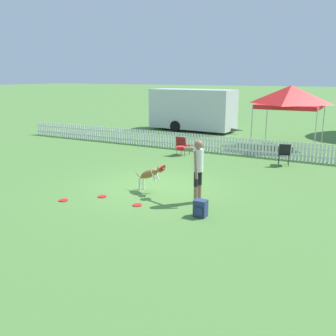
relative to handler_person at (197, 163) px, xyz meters
name	(u,v)px	position (x,y,z in m)	size (l,w,h in m)	color
ground_plane	(154,187)	(-1.72, 0.65, -1.12)	(240.00, 240.00, 0.00)	#4C7A38
handler_person	(197,163)	(0.00, 0.00, 0.00)	(0.99, 0.79, 1.76)	#8C664C
leaping_dog	(150,174)	(-1.60, 0.20, -0.55)	(1.19, 0.38, 0.92)	olive
frisbee_near_handler	(137,205)	(-1.28, -1.02, -1.11)	(0.26, 0.26, 0.02)	red
frisbee_near_dog	(63,200)	(-3.34, -1.68, -1.11)	(0.26, 0.26, 0.02)	red
frisbee_midfield	(102,196)	(-2.59, -0.89, -1.11)	(0.26, 0.26, 0.02)	red
backpack_on_grass	(200,208)	(0.56, -0.97, -0.91)	(0.32, 0.29, 0.43)	navy
picket_fence	(223,145)	(-1.72, 6.79, -0.73)	(23.33, 0.04, 0.78)	white
folding_chair_center	(182,144)	(-3.14, 5.51, -0.62)	(0.51, 0.53, 0.84)	#333338
folding_chair_green_right	(284,152)	(1.24, 5.62, -0.60)	(0.54, 0.55, 0.87)	#333338
canopy_tent_main	(291,97)	(0.56, 9.74, 1.33)	(2.90, 2.90, 2.99)	#B2B2B2
equipment_trailer	(192,109)	(-5.96, 12.70, 0.24)	(6.21, 2.29, 2.60)	silver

